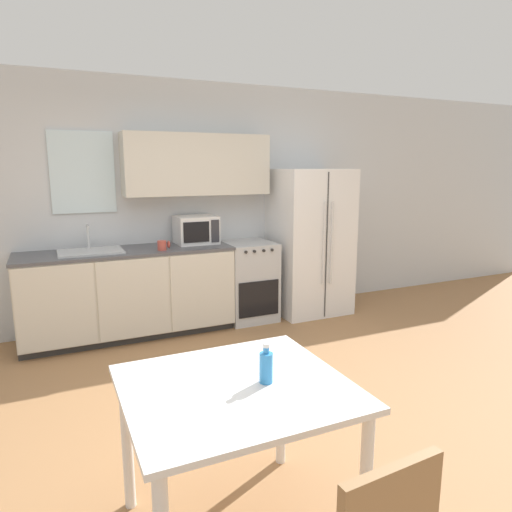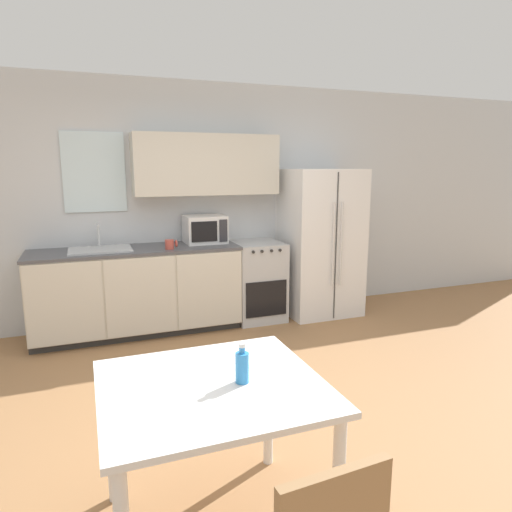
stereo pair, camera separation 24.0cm
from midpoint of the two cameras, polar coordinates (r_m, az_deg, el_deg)
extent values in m
plane|color=#9E7047|center=(3.46, -2.25, -19.55)|extent=(12.00, 12.00, 0.00)
cube|color=silver|center=(5.28, -12.30, 6.37)|extent=(12.00, 0.06, 2.70)
cube|color=silver|center=(5.11, -22.15, 9.67)|extent=(0.63, 0.04, 0.83)
cube|color=beige|center=(5.16, -8.68, 11.23)|extent=(1.61, 0.32, 0.66)
cube|color=#333333|center=(5.16, -16.69, -8.90)|extent=(2.13, 0.58, 0.08)
cube|color=beige|center=(5.00, -16.92, -4.19)|extent=(2.13, 0.64, 0.81)
cube|color=beige|center=(4.65, -25.09, -5.91)|extent=(0.69, 0.01, 0.79)
cube|color=beige|center=(4.68, -16.37, -5.17)|extent=(0.69, 0.01, 0.79)
cube|color=beige|center=(4.83, -8.00, -4.35)|extent=(0.69, 0.01, 0.79)
cube|color=#4C4C51|center=(4.91, -17.20, 0.56)|extent=(2.15, 0.67, 0.03)
cube|color=#B7BABC|center=(5.34, -2.37, -3.08)|extent=(0.56, 0.63, 0.91)
cube|color=black|center=(5.09, -0.99, -5.37)|extent=(0.48, 0.01, 0.40)
cylinder|color=#262626|center=(4.90, -2.66, 0.48)|extent=(0.03, 0.02, 0.03)
cylinder|color=#262626|center=(4.94, -1.58, 0.57)|extent=(0.03, 0.02, 0.03)
cylinder|color=#262626|center=(4.98, -0.39, 0.67)|extent=(0.03, 0.02, 0.03)
cylinder|color=#262626|center=(5.03, 0.66, 0.75)|extent=(0.03, 0.02, 0.03)
cube|color=white|center=(5.56, 5.50, 1.79)|extent=(0.87, 0.73, 1.74)
cube|color=#3F3F3F|center=(5.25, 7.53, 1.19)|extent=(0.01, 0.01, 1.68)
cylinder|color=silver|center=(5.19, 7.22, 1.49)|extent=(0.02, 0.02, 0.96)
cylinder|color=silver|center=(5.25, 8.15, 1.56)|extent=(0.02, 0.02, 0.96)
cube|color=#B7BABC|center=(4.87, -21.31, 0.52)|extent=(0.62, 0.46, 0.02)
cylinder|color=silver|center=(5.04, -21.55, 2.32)|extent=(0.02, 0.02, 0.24)
cylinder|color=silver|center=(4.96, -21.59, 3.47)|extent=(0.02, 0.14, 0.02)
cube|color=silver|center=(5.13, -8.86, 3.27)|extent=(0.44, 0.38, 0.31)
cube|color=black|center=(4.93, -8.85, 2.96)|extent=(0.28, 0.01, 0.22)
cube|color=#2D2D33|center=(5.00, -6.49, 3.12)|extent=(0.09, 0.01, 0.24)
cylinder|color=#BF4C3F|center=(4.78, -13.10, 1.29)|extent=(0.09, 0.09, 0.10)
torus|color=#BF4C3F|center=(4.80, -12.28, 1.41)|extent=(0.02, 0.08, 0.08)
cube|color=white|center=(2.18, -5.80, -16.12)|extent=(1.01, 0.92, 0.03)
cylinder|color=white|center=(2.26, 10.22, -26.84)|extent=(0.06, 0.06, 0.75)
cylinder|color=white|center=(2.64, -18.53, -21.18)|extent=(0.06, 0.06, 0.75)
cylinder|color=white|center=(2.84, 0.61, -18.13)|extent=(0.06, 0.06, 0.75)
cylinder|color=#338CD8|center=(2.16, -2.01, -13.84)|extent=(0.06, 0.06, 0.14)
cylinder|color=#338CD8|center=(2.12, -2.03, -11.72)|extent=(0.03, 0.03, 0.03)
cylinder|color=white|center=(2.11, -2.03, -11.11)|extent=(0.03, 0.03, 0.02)
camera|label=1|loc=(0.12, -91.86, -0.36)|focal=32.00mm
camera|label=2|loc=(0.12, 88.14, 0.36)|focal=32.00mm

